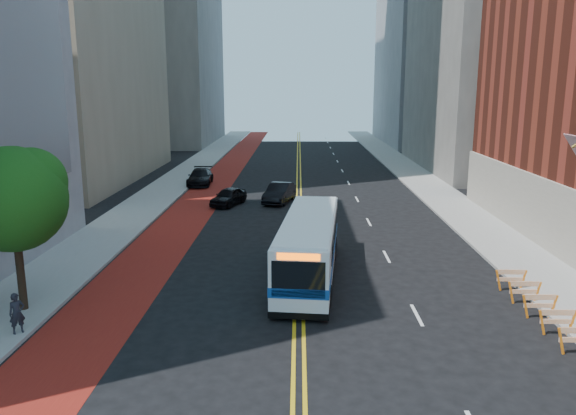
% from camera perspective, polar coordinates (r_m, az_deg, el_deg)
% --- Properties ---
extents(ground, '(160.00, 160.00, 0.00)m').
position_cam_1_polar(ground, '(17.93, 1.11, -18.27)').
color(ground, black).
rests_on(ground, ground).
extents(sidewalk_left, '(4.00, 140.00, 0.15)m').
position_cam_1_polar(sidewalk_left, '(47.86, -13.42, 0.99)').
color(sidewalk_left, gray).
rests_on(sidewalk_left, ground).
extents(sidewalk_right, '(4.00, 140.00, 0.15)m').
position_cam_1_polar(sidewalk_right, '(47.88, 15.62, 0.87)').
color(sidewalk_right, gray).
rests_on(sidewalk_right, ground).
extents(bus_lane_paint, '(3.60, 140.00, 0.01)m').
position_cam_1_polar(bus_lane_paint, '(47.05, -8.81, 0.90)').
color(bus_lane_paint, maroon).
rests_on(bus_lane_paint, ground).
extents(center_line_inner, '(0.14, 140.00, 0.01)m').
position_cam_1_polar(center_line_inner, '(46.36, 0.88, 0.88)').
color(center_line_inner, gold).
rests_on(center_line_inner, ground).
extents(center_line_outer, '(0.14, 140.00, 0.01)m').
position_cam_1_polar(center_line_outer, '(46.36, 1.33, 0.87)').
color(center_line_outer, gold).
rests_on(center_line_outer, ground).
extents(lane_dashes, '(0.14, 98.20, 0.01)m').
position_cam_1_polar(lane_dashes, '(54.44, 6.17, 2.50)').
color(lane_dashes, silver).
rests_on(lane_dashes, ground).
extents(construction_barriers, '(1.42, 10.91, 1.00)m').
position_cam_1_polar(construction_barriers, '(22.81, 26.49, -10.81)').
color(construction_barriers, orange).
rests_on(construction_barriers, ground).
extents(street_tree, '(4.20, 4.20, 6.70)m').
position_cam_1_polar(street_tree, '(24.60, -26.04, 1.16)').
color(street_tree, black).
rests_on(street_tree, sidewalk_left).
extents(transit_bus, '(3.43, 11.16, 3.02)m').
position_cam_1_polar(transit_bus, '(27.13, 2.17, -3.90)').
color(transit_bus, silver).
rests_on(transit_bus, ground).
extents(car_a, '(2.91, 4.35, 1.38)m').
position_cam_1_polar(car_a, '(44.06, -6.07, 1.12)').
color(car_a, black).
rests_on(car_a, ground).
extents(car_b, '(2.71, 4.95, 1.55)m').
position_cam_1_polar(car_b, '(44.86, -0.87, 1.50)').
color(car_b, black).
rests_on(car_b, ground).
extents(car_c, '(2.33, 5.26, 1.50)m').
position_cam_1_polar(car_c, '(53.56, -8.91, 3.07)').
color(car_c, black).
rests_on(car_c, ground).
extents(pedestrian, '(0.66, 0.64, 1.54)m').
position_cam_1_polar(pedestrian, '(23.27, -25.83, -9.65)').
color(pedestrian, black).
rests_on(pedestrian, sidewalk_left).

